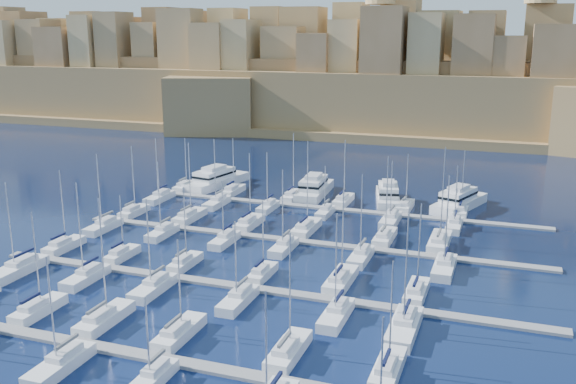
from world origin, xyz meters
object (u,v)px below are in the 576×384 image
at_px(sailboat_4, 288,351).
at_px(motor_yacht_a, 216,179).
at_px(motor_yacht_c, 388,195).
at_px(motor_yacht_b, 314,188).
at_px(motor_yacht_d, 459,200).
at_px(sailboat_2, 104,318).

bearing_deg(sailboat_4, motor_yacht_a, 121.35).
distance_m(sailboat_4, motor_yacht_c, 69.43).
height_order(motor_yacht_b, motor_yacht_d, same).
bearing_deg(motor_yacht_b, sailboat_2, -94.53).
relative_size(sailboat_4, motor_yacht_b, 0.84).
distance_m(motor_yacht_b, motor_yacht_d, 31.26).
xyz_separation_m(motor_yacht_b, motor_yacht_c, (16.68, -0.93, 0.00)).
distance_m(sailboat_2, motor_yacht_d, 79.10).
distance_m(motor_yacht_b, motor_yacht_c, 16.71).
xyz_separation_m(motor_yacht_a, motor_yacht_c, (41.09, -1.68, 0.00)).
relative_size(sailboat_2, sailboat_4, 1.11).
bearing_deg(sailboat_2, motor_yacht_a, 104.88).
bearing_deg(motor_yacht_a, motor_yacht_b, -1.76).
bearing_deg(sailboat_4, motor_yacht_b, 105.03).
relative_size(sailboat_4, motor_yacht_c, 0.92).
bearing_deg(motor_yacht_d, sailboat_4, -100.01).
xyz_separation_m(sailboat_2, motor_yacht_c, (22.24, 69.25, 0.96)).
bearing_deg(sailboat_4, sailboat_2, 179.66).
xyz_separation_m(motor_yacht_c, motor_yacht_d, (14.58, 0.75, 0.00)).
bearing_deg(sailboat_2, motor_yacht_d, 62.26).
bearing_deg(motor_yacht_b, motor_yacht_a, 178.24).
bearing_deg(motor_yacht_c, sailboat_2, -107.80).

